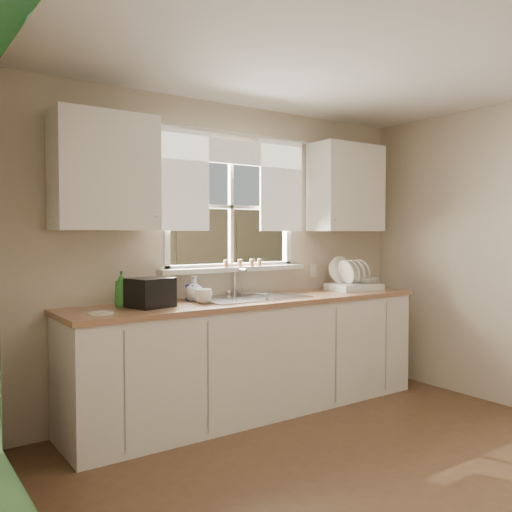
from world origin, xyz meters
TOP-DOWN VIEW (x-y plane):
  - ground at (0.00, 0.00)m, footprint 4.00×4.00m
  - room_walls at (0.00, -0.07)m, footprint 3.62×4.02m
  - ceiling at (0.00, 0.00)m, footprint 3.60×4.00m
  - window at (0.00, 2.00)m, footprint 1.38×0.16m
  - curtains at (0.00, 1.95)m, footprint 1.50×0.03m
  - base_cabinets at (0.00, 1.68)m, footprint 3.00×0.62m
  - countertop at (0.00, 1.68)m, footprint 3.04×0.65m
  - upper_cabinet_left at (-1.15, 1.82)m, footprint 0.70×0.33m
  - upper_cabinet_right at (1.15, 1.82)m, footprint 0.70×0.33m
  - wall_outlet at (0.88, 1.99)m, footprint 0.08×0.01m
  - sill_jars at (0.08, 1.94)m, footprint 0.38×0.04m
  - backyard at (0.58, 8.42)m, footprint 20.00×10.00m
  - sink at (0.00, 1.71)m, footprint 0.88×0.52m
  - dish_rack at (1.12, 1.69)m, footprint 0.47×0.38m
  - bowl at (1.24, 1.65)m, footprint 0.28×0.28m
  - soap_bottle_a at (-1.04, 1.82)m, footprint 0.12×0.12m
  - soap_bottle_b at (-0.46, 1.84)m, footprint 0.10×0.11m
  - soap_bottle_c at (-0.46, 1.82)m, footprint 0.17×0.17m
  - saucer at (-1.28, 1.58)m, footprint 0.17×0.17m
  - cup at (-0.47, 1.66)m, footprint 0.14×0.14m
  - black_appliance at (-0.88, 1.69)m, footprint 0.33×0.31m

SIDE VIEW (x-z plane):
  - ground at x=0.00m, z-range 0.00..0.00m
  - base_cabinets at x=0.00m, z-range 0.00..0.87m
  - sink at x=0.00m, z-range 0.64..1.04m
  - countertop at x=0.00m, z-range 0.87..0.91m
  - saucer at x=-1.28m, z-range 0.91..0.92m
  - cup at x=-0.47m, z-range 0.91..1.02m
  - dish_rack at x=1.12m, z-range 0.83..1.14m
  - bowl at x=1.24m, z-range 0.97..1.02m
  - soap_bottle_c at x=-0.46m, z-range 0.91..1.09m
  - soap_bottle_b at x=-0.46m, z-range 0.91..1.10m
  - black_appliance at x=-0.88m, z-range 0.91..1.12m
  - soap_bottle_a at x=-1.04m, z-range 0.91..1.17m
  - wall_outlet at x=0.88m, z-range 1.02..1.14m
  - sill_jars at x=0.08m, z-range 1.15..1.21m
  - room_walls at x=0.00m, z-range -0.01..2.49m
  - window at x=0.00m, z-range 0.95..2.02m
  - upper_cabinet_left at x=-1.15m, z-range 1.45..2.25m
  - upper_cabinet_right at x=1.15m, z-range 1.45..2.25m
  - curtains at x=0.00m, z-range 1.53..2.34m
  - ceiling at x=0.00m, z-range 2.49..2.51m
  - backyard at x=0.58m, z-range 0.40..6.53m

